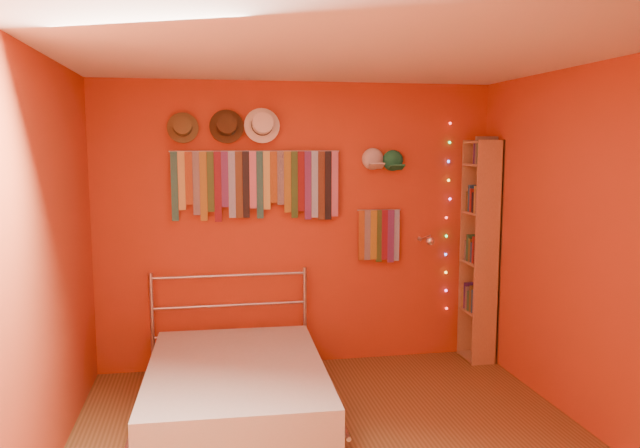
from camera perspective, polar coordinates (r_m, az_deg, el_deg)
back_wall at (r=5.51m, az=-1.98°, el=-0.13°), size 3.50×0.02×2.50m
right_wall at (r=4.52m, az=24.20°, el=-2.38°), size 0.02×3.50×2.50m
left_wall at (r=3.84m, az=-24.54°, el=-4.02°), size 0.02×3.50×2.50m
ceiling at (r=3.78m, az=2.06°, el=15.51°), size 3.50×3.50×0.02m
tie_rack at (r=5.37m, az=-5.72°, el=3.86°), size 1.45×0.03×0.61m
small_tie_rack at (r=5.61m, az=5.45°, el=-0.94°), size 0.40×0.03×0.48m
fedora_olive at (r=5.32m, az=-12.45°, el=8.68°), size 0.26×0.14×0.26m
fedora_brown at (r=5.31m, az=-8.52°, el=8.91°), size 0.29×0.16×0.28m
fedora_white at (r=5.33m, az=-5.29°, el=9.06°), size 0.30×0.16×0.30m
cap_white at (r=5.55m, az=4.84°, el=5.93°), size 0.19×0.23×0.19m
cap_green at (r=5.60m, az=6.68°, el=5.77°), size 0.18×0.23×0.18m
fairy_lights at (r=5.83m, az=11.59°, el=0.58°), size 0.05×0.02×1.73m
reading_lamp at (r=5.57m, az=9.89°, el=-1.49°), size 0.08×0.32×0.10m
bookshelf at (r=5.82m, az=14.74°, el=-2.28°), size 0.25×0.34×2.00m
bed at (r=4.71m, az=-7.66°, el=-14.60°), size 1.39×1.86×0.89m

